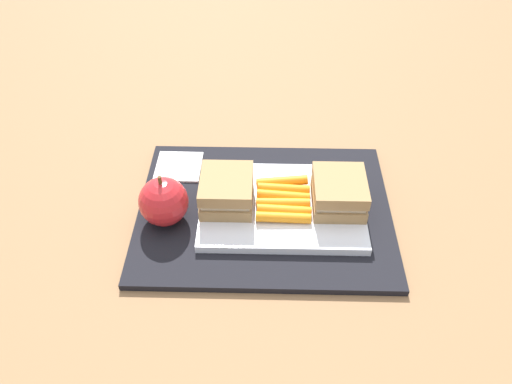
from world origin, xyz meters
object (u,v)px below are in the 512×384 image
Objects in this scene: sandwich_half_left at (339,192)px; carrot_sticks_bundle at (283,199)px; food_tray at (282,206)px; paper_napkin at (179,166)px; sandwich_half_right at (227,190)px; apple at (164,202)px.

sandwich_half_left is 0.08m from carrot_sticks_bundle.
food_tray is at bearing -5.65° from carrot_sticks_bundle.
sandwich_half_left reaches higher than paper_napkin.
sandwich_half_left is 1.00× the size of sandwich_half_right.
carrot_sticks_bundle is 1.24× the size of paper_napkin.
sandwich_half_left is at bearing 180.00° from sandwich_half_right.
food_tray is 0.18m from paper_napkin.
sandwich_half_right is at bearing 0.00° from food_tray.
carrot_sticks_bundle is at bearing 0.08° from sandwich_half_left.
sandwich_half_left is at bearing -174.26° from apple.
sandwich_half_right reaches higher than food_tray.
sandwich_half_left is 0.92× the size of carrot_sticks_bundle.
sandwich_half_left reaches higher than food_tray.
sandwich_half_left is 0.16m from sandwich_half_right.
sandwich_half_left and sandwich_half_right have the same top height.
apple reaches higher than sandwich_half_left.
apple is 1.13× the size of paper_napkin.
sandwich_half_right is 0.09m from apple.
sandwich_half_left is 1.14× the size of paper_napkin.
food_tray is at bearing 151.33° from paper_napkin.
food_tray is 0.08m from sandwich_half_left.
sandwich_half_left is (-0.08, 0.00, 0.03)m from food_tray.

